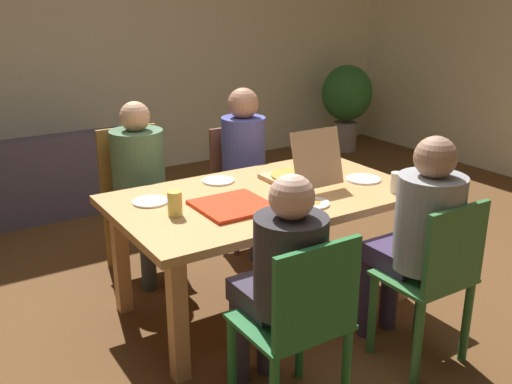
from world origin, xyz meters
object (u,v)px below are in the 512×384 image
plate_2 (311,203)px  chair_3 (135,193)px  chair_1 (435,279)px  chair_2 (300,323)px  chair_0 (239,180)px  person_0 (248,155)px  person_3 (142,175)px  potted_plant (347,98)px  dining_table (265,207)px  drinking_glass_2 (316,153)px  person_1 (419,229)px  couch (24,184)px  plate_1 (150,202)px  pizza_box_0 (299,175)px  plate_3 (218,181)px  pizza_box_1 (233,206)px  person_2 (282,273)px  drinking_glass_1 (175,204)px  drinking_glass_0 (397,183)px  plate_0 (363,179)px

plate_2 → chair_3: bearing=114.1°
chair_1 → chair_2: (-0.84, 0.01, 0.01)m
chair_0 → person_0: 0.26m
person_3 → potted_plant: person_3 is taller
dining_table → chair_1: 1.07m
drinking_glass_2 → potted_plant: (2.26, 2.28, -0.16)m
person_1 → chair_3: 2.01m
drinking_glass_2 → couch: 2.69m
plate_1 → potted_plant: size_ratio=0.19×
person_0 → pizza_box_0: (-0.09, -0.76, 0.07)m
pizza_box_0 → plate_3: (-0.42, 0.28, -0.04)m
chair_1 → dining_table: bearing=111.6°
person_3 → drinking_glass_2: (1.11, -0.45, 0.09)m
pizza_box_1 → person_2: bearing=-103.2°
person_3 → plate_3: person_3 is taller
chair_1 → pizza_box_1: size_ratio=2.35×
plate_2 → couch: 3.00m
chair_0 → person_1: 1.83m
chair_3 → drinking_glass_2: 1.29m
person_1 → plate_3: (-0.51, 1.20, 0.02)m
chair_3 → drinking_glass_1: bearing=-98.7°
chair_3 → plate_1: (-0.19, -0.75, 0.20)m
chair_3 → drinking_glass_0: 1.79m
chair_0 → chair_3: size_ratio=0.90×
chair_0 → chair_3: (-0.84, 0.00, 0.04)m
pizza_box_1 → drinking_glass_1: (-0.32, 0.06, 0.06)m
chair_2 → plate_3: bearing=76.1°
dining_table → person_2: 0.94m
chair_1 → person_0: bearing=90.0°
plate_2 → couch: size_ratio=0.12×
person_1 → pizza_box_0: person_1 is taller
pizza_box_1 → plate_3: pizza_box_1 is taller
person_0 → person_2: (-0.84, -1.65, -0.03)m
chair_1 → plate_1: size_ratio=4.52×
chair_2 → chair_3: (0.00, 1.93, 0.03)m
person_0 → person_2: bearing=-116.9°
person_0 → drinking_glass_1: size_ratio=8.97×
chair_2 → plate_3: size_ratio=4.54×
plate_0 → drinking_glass_0: size_ratio=1.82×
drinking_glass_2 → person_3: bearing=157.7°
person_0 → person_1: person_1 is taller
person_0 → plate_2: (-0.27, -1.12, 0.03)m
person_1 → chair_0: bearing=90.0°
dining_table → potted_plant: 3.94m
chair_0 → potted_plant: 3.04m
plate_2 → drinking_glass_1: size_ratio=1.57×
dining_table → plate_2: 0.33m
person_0 → person_2: 1.85m
chair_1 → plate_2: chair_1 is taller
pizza_box_1 → drinking_glass_0: drinking_glass_0 is taller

